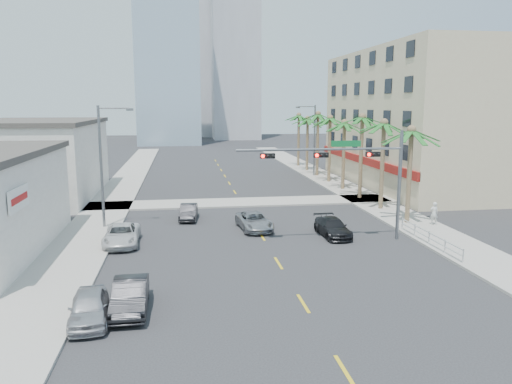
# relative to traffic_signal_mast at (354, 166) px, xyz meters

# --- Properties ---
(ground) EXTENTS (260.00, 260.00, 0.00)m
(ground) POSITION_rel_traffic_signal_mast_xyz_m (-5.78, -7.95, -5.06)
(ground) COLOR #262628
(ground) RESTS_ON ground
(sidewalk_right) EXTENTS (4.00, 120.00, 0.15)m
(sidewalk_right) POSITION_rel_traffic_signal_mast_xyz_m (6.22, 12.05, -4.99)
(sidewalk_right) COLOR gray
(sidewalk_right) RESTS_ON ground
(sidewalk_left) EXTENTS (4.00, 120.00, 0.15)m
(sidewalk_left) POSITION_rel_traffic_signal_mast_xyz_m (-17.78, 12.05, -4.99)
(sidewalk_left) COLOR gray
(sidewalk_left) RESTS_ON ground
(sidewalk_cross) EXTENTS (80.00, 4.00, 0.15)m
(sidewalk_cross) POSITION_rel_traffic_signal_mast_xyz_m (-5.78, 14.05, -4.99)
(sidewalk_cross) COLOR gray
(sidewalk_cross) RESTS_ON ground
(building_right) EXTENTS (15.25, 28.00, 15.00)m
(building_right) POSITION_rel_traffic_signal_mast_xyz_m (16.21, 22.05, 2.43)
(building_right) COLOR #CEB891
(building_right) RESTS_ON ground
(building_left_far) EXTENTS (11.00, 18.00, 7.20)m
(building_left_far) POSITION_rel_traffic_signal_mast_xyz_m (-25.28, 20.05, -1.46)
(building_left_far) COLOR beige
(building_left_far) RESTS_ON ground
(tower_far_left) EXTENTS (14.00, 14.00, 48.00)m
(tower_far_left) POSITION_rel_traffic_signal_mast_xyz_m (-13.78, 87.05, 18.94)
(tower_far_left) COLOR #99B2C6
(tower_far_left) RESTS_ON ground
(tower_far_right) EXTENTS (12.00, 12.00, 60.00)m
(tower_far_right) POSITION_rel_traffic_signal_mast_xyz_m (3.22, 102.05, 24.94)
(tower_far_right) COLOR #ADADB2
(tower_far_right) RESTS_ON ground
(tower_far_center) EXTENTS (16.00, 16.00, 42.00)m
(tower_far_center) POSITION_rel_traffic_signal_mast_xyz_m (-8.78, 117.05, 15.94)
(tower_far_center) COLOR #ADADB2
(tower_far_center) RESTS_ON ground
(traffic_signal_mast) EXTENTS (11.12, 0.54, 7.20)m
(traffic_signal_mast) POSITION_rel_traffic_signal_mast_xyz_m (0.00, 0.00, 0.00)
(traffic_signal_mast) COLOR slate
(traffic_signal_mast) RESTS_ON ground
(palm_tree_0) EXTENTS (4.80, 4.80, 7.80)m
(palm_tree_0) POSITION_rel_traffic_signal_mast_xyz_m (5.82, 4.05, 2.02)
(palm_tree_0) COLOR brown
(palm_tree_0) RESTS_ON ground
(palm_tree_1) EXTENTS (4.80, 4.80, 8.16)m
(palm_tree_1) POSITION_rel_traffic_signal_mast_xyz_m (5.82, 9.25, 2.37)
(palm_tree_1) COLOR brown
(palm_tree_1) RESTS_ON ground
(palm_tree_2) EXTENTS (4.80, 4.80, 8.52)m
(palm_tree_2) POSITION_rel_traffic_signal_mast_xyz_m (5.82, 14.45, 2.72)
(palm_tree_2) COLOR brown
(palm_tree_2) RESTS_ON ground
(palm_tree_3) EXTENTS (4.80, 4.80, 7.80)m
(palm_tree_3) POSITION_rel_traffic_signal_mast_xyz_m (5.82, 19.65, 2.02)
(palm_tree_3) COLOR brown
(palm_tree_3) RESTS_ON ground
(palm_tree_4) EXTENTS (4.80, 4.80, 8.16)m
(palm_tree_4) POSITION_rel_traffic_signal_mast_xyz_m (5.82, 24.85, 2.37)
(palm_tree_4) COLOR brown
(palm_tree_4) RESTS_ON ground
(palm_tree_5) EXTENTS (4.80, 4.80, 8.52)m
(palm_tree_5) POSITION_rel_traffic_signal_mast_xyz_m (5.82, 30.05, 2.72)
(palm_tree_5) COLOR brown
(palm_tree_5) RESTS_ON ground
(palm_tree_6) EXTENTS (4.80, 4.80, 7.80)m
(palm_tree_6) POSITION_rel_traffic_signal_mast_xyz_m (5.82, 35.25, 2.02)
(palm_tree_6) COLOR brown
(palm_tree_6) RESTS_ON ground
(palm_tree_7) EXTENTS (4.80, 4.80, 8.16)m
(palm_tree_7) POSITION_rel_traffic_signal_mast_xyz_m (5.82, 40.45, 2.37)
(palm_tree_7) COLOR brown
(palm_tree_7) RESTS_ON ground
(streetlight_left) EXTENTS (2.55, 0.25, 9.00)m
(streetlight_left) POSITION_rel_traffic_signal_mast_xyz_m (-16.78, 6.05, -0.00)
(streetlight_left) COLOR slate
(streetlight_left) RESTS_ON ground
(streetlight_right) EXTENTS (2.55, 0.25, 9.00)m
(streetlight_right) POSITION_rel_traffic_signal_mast_xyz_m (5.21, 30.05, -0.00)
(streetlight_right) COLOR slate
(streetlight_right) RESTS_ON ground
(guardrail) EXTENTS (0.08, 8.08, 1.00)m
(guardrail) POSITION_rel_traffic_signal_mast_xyz_m (4.52, -1.95, -4.39)
(guardrail) COLOR silver
(guardrail) RESTS_ON ground
(car_parked_near) EXTENTS (1.95, 4.04, 1.33)m
(car_parked_near) POSITION_rel_traffic_signal_mast_xyz_m (-15.18, -10.55, -4.40)
(car_parked_near) COLOR #B8B8BD
(car_parked_near) RESTS_ON ground
(car_parked_mid) EXTENTS (1.57, 4.28, 1.40)m
(car_parked_mid) POSITION_rel_traffic_signal_mast_xyz_m (-13.58, -9.60, -4.36)
(car_parked_mid) COLOR black
(car_parked_mid) RESTS_ON ground
(car_parked_far) EXTENTS (2.29, 4.78, 1.31)m
(car_parked_far) POSITION_rel_traffic_signal_mast_xyz_m (-15.18, 1.36, -4.40)
(car_parked_far) COLOR silver
(car_parked_far) RESTS_ON ground
(car_lane_left) EXTENTS (1.62, 3.82, 1.23)m
(car_lane_left) POSITION_rel_traffic_signal_mast_xyz_m (-10.76, 8.06, -4.45)
(car_lane_left) COLOR black
(car_lane_left) RESTS_ON ground
(car_lane_center) EXTENTS (2.55, 4.76, 1.27)m
(car_lane_center) POSITION_rel_traffic_signal_mast_xyz_m (-6.03, 4.06, -4.43)
(car_lane_center) COLOR #A3A4A8
(car_lane_center) RESTS_ON ground
(car_lane_right) EXTENTS (1.95, 4.37, 1.25)m
(car_lane_right) POSITION_rel_traffic_signal_mast_xyz_m (-0.90, 1.44, -4.44)
(car_lane_right) COLOR black
(car_lane_right) RESTS_ON ground
(pedestrian) EXTENTS (0.64, 0.42, 1.73)m
(pedestrian) POSITION_rel_traffic_signal_mast_xyz_m (7.44, 2.99, -4.05)
(pedestrian) COLOR silver
(pedestrian) RESTS_ON sidewalk_right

